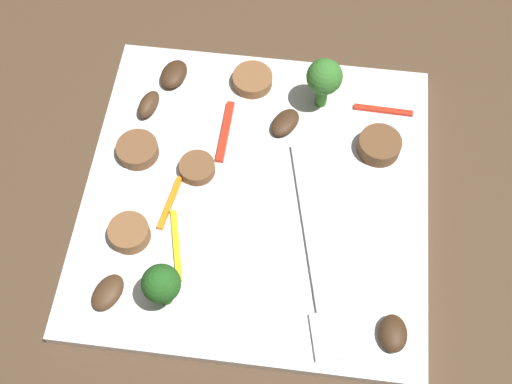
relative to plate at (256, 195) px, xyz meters
The scene contains 19 objects.
ground_plane 0.01m from the plate, ahead, with size 1.40×1.40×0.00m, color #4C3826.
plate is the anchor object (origin of this frame).
fork 0.08m from the plate, 42.17° to the left, with size 0.18×0.05×0.00m.
broccoli_floret_0 0.11m from the plate, 154.33° to the left, with size 0.03×0.03×0.05m.
broccoli_floret_1 0.12m from the plate, 29.40° to the right, with size 0.03×0.03×0.05m.
sausage_slice_0 0.11m from the plate, 61.06° to the right, with size 0.03×0.03×0.01m, color brown.
sausage_slice_1 0.05m from the plate, 105.16° to the right, with size 0.03×0.03×0.01m, color brown.
sausage_slice_2 0.11m from the plate, 103.43° to the right, with size 0.03×0.03×0.01m, color brown.
sausage_slice_3 0.11m from the plate, behind, with size 0.04×0.04×0.01m, color brown.
sausage_slice_4 0.11m from the plate, 118.36° to the left, with size 0.04×0.04×0.01m, color brown.
mushroom_0 0.14m from the plate, 140.71° to the right, with size 0.03×0.02×0.01m, color #422B19.
mushroom_1 0.12m from the plate, 124.56° to the right, with size 0.03×0.01×0.01m, color #4C331E.
mushroom_2 0.07m from the plate, 165.89° to the left, with size 0.03×0.02×0.01m, color #422B19.
mushroom_3 0.15m from the plate, 46.78° to the left, with size 0.03×0.02×0.01m, color #422B19.
mushroom_4 0.14m from the plate, 44.60° to the right, with size 0.03×0.02×0.01m, color #4C331E.
pepper_strip_0 0.14m from the plate, 132.77° to the left, with size 0.05×0.00×0.00m, color red.
pepper_strip_1 0.08m from the plate, 45.32° to the right, with size 0.06×0.00×0.00m, color yellow.
pepper_strip_2 0.07m from the plate, 73.88° to the right, with size 0.05×0.00×0.00m, color orange.
pepper_strip_3 0.06m from the plate, 148.45° to the right, with size 0.06×0.01×0.00m, color red.
Camera 1 is at (0.25, 0.03, 0.48)m, focal length 45.82 mm.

